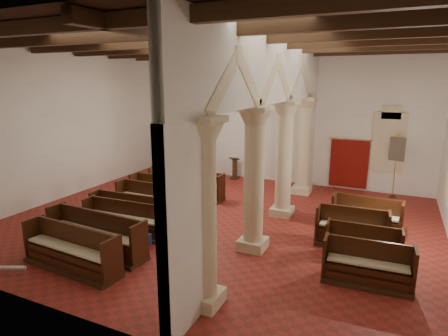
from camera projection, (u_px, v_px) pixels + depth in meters
floor at (219, 221)px, 12.84m from camera, size 14.00×14.00×0.00m
ceiling at (218, 38)px, 11.46m from camera, size 14.00×14.00×0.00m
wall_back at (274, 118)px, 17.45m from camera, size 14.00×0.02×6.00m
wall_front at (77, 178)px, 6.85m from camera, size 14.00×0.02×6.00m
wall_left at (61, 124)px, 15.01m from camera, size 0.02×12.00×6.00m
ceiling_beams at (218, 44)px, 11.50m from camera, size 13.80×11.80×0.30m
arcade at (272, 120)px, 11.29m from camera, size 0.90×11.90×6.00m
window_back at (388, 142)px, 15.58m from camera, size 1.00×0.03×2.20m
pipe_organ at (186, 147)px, 19.22m from camera, size 2.10×0.85×4.40m
lectern at (235, 170)px, 18.30m from camera, size 0.46×0.47×1.10m
dossal_curtain at (349, 164)px, 16.38m from camera, size 1.80×0.07×2.17m
processional_banner at (394, 178)px, 15.32m from camera, size 0.60×0.76×2.70m
hymnal_box_a at (118, 254)px, 9.90m from camera, size 0.37×0.33×0.32m
hymnal_box_b at (146, 239)px, 10.80m from camera, size 0.35×0.31×0.30m
hymnal_box_c at (194, 219)px, 12.35m from camera, size 0.39×0.36×0.32m
tube_heater_a at (4, 268)px, 9.36m from camera, size 1.00×0.52×0.10m
tube_heater_b at (121, 236)px, 11.25m from camera, size 0.88×0.35×0.09m
nave_pew_0 at (72, 255)px, 9.55m from camera, size 2.97×0.95×1.13m
nave_pew_1 at (96, 240)px, 10.47m from camera, size 3.27×0.96×1.15m
nave_pew_2 at (124, 223)px, 11.76m from camera, size 2.81×0.81×1.04m
nave_pew_3 at (129, 215)px, 12.50m from camera, size 2.88×0.80×1.03m
nave_pew_4 at (157, 205)px, 13.47m from camera, size 3.32×0.81×1.09m
nave_pew_5 at (167, 196)px, 14.46m from camera, size 3.15×0.75×1.11m
nave_pew_6 at (186, 188)px, 15.44m from camera, size 3.27×0.77×1.12m
aisle_pew_0 at (367, 270)px, 8.83m from camera, size 2.06×0.81×1.06m
aisle_pew_1 at (362, 249)px, 10.04m from camera, size 1.97×0.71×0.97m
aisle_pew_2 at (351, 234)px, 10.87m from camera, size 2.05×0.87×1.15m
aisle_pew_3 at (366, 221)px, 11.82m from camera, size 2.14×0.90×1.15m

